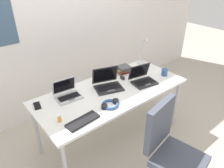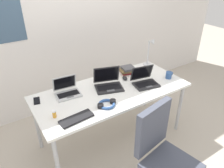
# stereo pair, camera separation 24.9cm
# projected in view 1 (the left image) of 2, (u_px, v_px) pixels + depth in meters

# --- Properties ---
(ground_plane) EXTENTS (12.00, 12.00, 0.00)m
(ground_plane) POSITION_uv_depth(u_px,v_px,m) (112.00, 137.00, 2.91)
(ground_plane) COLOR #B7AD9E
(wall_back) EXTENTS (6.00, 0.13, 2.60)m
(wall_back) POSITION_uv_depth(u_px,v_px,m) (61.00, 23.00, 2.99)
(wall_back) COLOR silver
(wall_back) RESTS_ON ground_plane
(desk) EXTENTS (1.80, 0.80, 0.74)m
(desk) POSITION_uv_depth(u_px,v_px,m) (112.00, 94.00, 2.56)
(desk) COLOR white
(desk) RESTS_ON ground_plane
(desk_lamp) EXTENTS (0.12, 0.18, 0.40)m
(desk_lamp) POSITION_uv_depth(u_px,v_px,m) (144.00, 51.00, 3.06)
(desk_lamp) COLOR silver
(desk_lamp) RESTS_ON desk
(laptop_far_corner) EXTENTS (0.38, 0.35, 0.23)m
(laptop_far_corner) POSITION_uv_depth(u_px,v_px,m) (108.00, 84.00, 2.56)
(laptop_far_corner) COLOR #232326
(laptop_far_corner) RESTS_ON desk
(laptop_front_left) EXTENTS (0.29, 0.25, 0.20)m
(laptop_front_left) POSITION_uv_depth(u_px,v_px,m) (68.00, 94.00, 2.39)
(laptop_front_left) COLOR #B7BABC
(laptop_front_left) RESTS_ON desk
(laptop_mid_desk) EXTENTS (0.33, 0.30, 0.21)m
(laptop_mid_desk) POSITION_uv_depth(u_px,v_px,m) (143.00, 79.00, 2.67)
(laptop_mid_desk) COLOR #232326
(laptop_mid_desk) RESTS_ON desk
(external_keyboard) EXTENTS (0.34, 0.15, 0.02)m
(external_keyboard) POSITION_uv_depth(u_px,v_px,m) (83.00, 121.00, 2.04)
(external_keyboard) COLOR black
(external_keyboard) RESTS_ON desk
(computer_mouse) EXTENTS (0.08, 0.11, 0.03)m
(computer_mouse) POSITION_uv_depth(u_px,v_px,m) (122.00, 78.00, 2.76)
(computer_mouse) COLOR black
(computer_mouse) RESTS_ON desk
(cell_phone) EXTENTS (0.09, 0.15, 0.01)m
(cell_phone) POSITION_uv_depth(u_px,v_px,m) (37.00, 106.00, 2.26)
(cell_phone) COLOR black
(cell_phone) RESTS_ON desk
(headphones) EXTENTS (0.21, 0.18, 0.04)m
(headphones) POSITION_uv_depth(u_px,v_px,m) (110.00, 104.00, 2.26)
(headphones) COLOR #335999
(headphones) RESTS_ON desk
(pill_bottle) EXTENTS (0.04, 0.04, 0.08)m
(pill_bottle) POSITION_uv_depth(u_px,v_px,m) (59.00, 118.00, 2.03)
(pill_bottle) COLOR gold
(pill_bottle) RESTS_ON desk
(book_stack) EXTENTS (0.24, 0.19, 0.09)m
(book_stack) POSITION_uv_depth(u_px,v_px,m) (124.00, 69.00, 2.91)
(book_stack) COLOR maroon
(book_stack) RESTS_ON desk
(coffee_mug) EXTENTS (0.11, 0.08, 0.09)m
(coffee_mug) POSITION_uv_depth(u_px,v_px,m) (164.00, 72.00, 2.83)
(coffee_mug) COLOR #2D518C
(coffee_mug) RESTS_ON desk
(office_chair) EXTENTS (0.52, 0.57, 0.97)m
(office_chair) POSITION_uv_depth(u_px,v_px,m) (171.00, 158.00, 2.10)
(office_chair) COLOR black
(office_chair) RESTS_ON ground_plane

